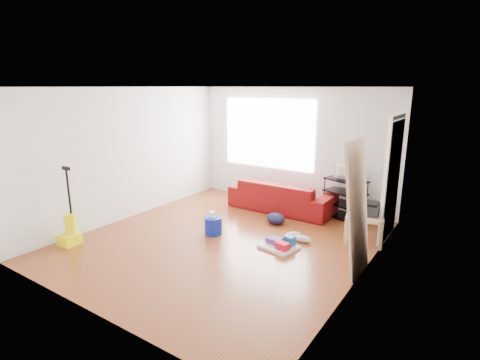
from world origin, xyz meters
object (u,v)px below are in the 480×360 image
Objects in this scene: backpack at (276,224)px; side_table at (365,219)px; sofa at (281,210)px; cleaning_tray at (280,245)px; tv_stand at (345,198)px; vacuum at (70,230)px; bucket at (213,234)px.

side_table is at bearing 21.84° from backpack.
cleaning_tray is at bearing 117.28° from sofa.
sofa is at bearing 129.45° from backpack.
backpack is at bearing -113.62° from tv_stand.
vacuum is at bearing -113.02° from tv_stand.
cleaning_tray is 1.09m from backpack.
tv_stand reaches higher than side_table.
tv_stand is (1.24, 0.27, 0.40)m from sofa.
sofa is 7.05× the size of bucket.
side_table reaches higher than bucket.
side_table is 1.66m from backpack.
backpack is 3.57m from vacuum.
tv_stand is 2.31× the size of backpack.
side_table is 2.31× the size of bucket.
bucket is at bearing -174.36° from cleaning_tray.
sofa reaches higher than bucket.
vacuum is at bearing 59.36° from sofa.
sofa is 5.70× the size of backpack.
side_table reaches higher than backpack.
tv_stand is 0.68× the size of vacuum.
side_table is 0.55× the size of vacuum.
tv_stand is at bearing 66.80° from backpack.
vacuum reaches higher than cleaning_tray.
sofa is 1.86m from bucket.
sofa is 1.91m from cleaning_tray.
cleaning_tray is (0.88, -1.70, 0.06)m from sofa.
cleaning_tray is at bearing -82.02° from tv_stand.
tv_stand is at bearing 44.29° from vacuum.
tv_stand is at bearing -167.71° from sofa.
cleaning_tray is 0.48× the size of vacuum.
tv_stand reaches higher than backpack.
sofa reaches higher than backpack.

